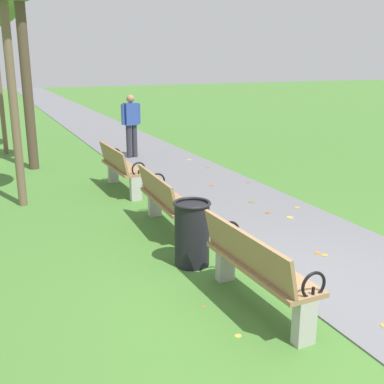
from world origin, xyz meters
TOP-DOWN VIEW (x-y plane):
  - ground_plane at (0.00, 0.00)m, footprint 80.00×80.00m
  - paved_walkway at (1.16, 18.00)m, footprint 2.32×44.00m
  - park_bench_1 at (-0.50, -0.08)m, footprint 0.52×1.61m
  - park_bench_2 at (-0.50, 2.55)m, footprint 0.54×1.62m
  - park_bench_3 at (-0.50, 5.02)m, footprint 0.50×1.61m
  - pedestrian_walking at (0.66, 8.08)m, footprint 0.53×0.26m
  - trash_bin at (-0.65, 1.23)m, footprint 0.48×0.48m
  - scattered_leaves at (0.97, 3.22)m, footprint 3.32×9.52m

SIDE VIEW (x-z plane):
  - ground_plane at x=0.00m, z-range 0.00..0.00m
  - paved_walkway at x=1.16m, z-range 0.00..0.02m
  - scattered_leaves at x=0.97m, z-range 0.01..0.03m
  - trash_bin at x=-0.65m, z-range 0.00..0.84m
  - park_bench_1 at x=-0.50m, z-range 0.04..0.93m
  - park_bench_2 at x=-0.50m, z-range 0.04..0.93m
  - park_bench_3 at x=-0.50m, z-range 0.04..0.93m
  - pedestrian_walking at x=0.66m, z-range 0.12..1.74m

